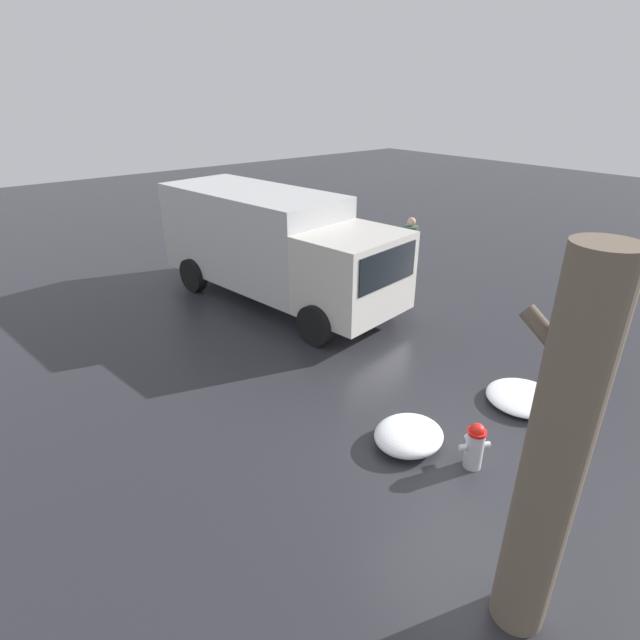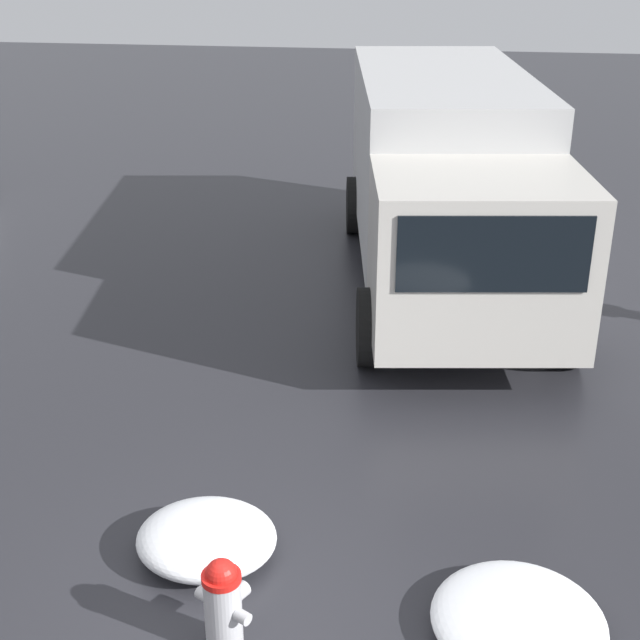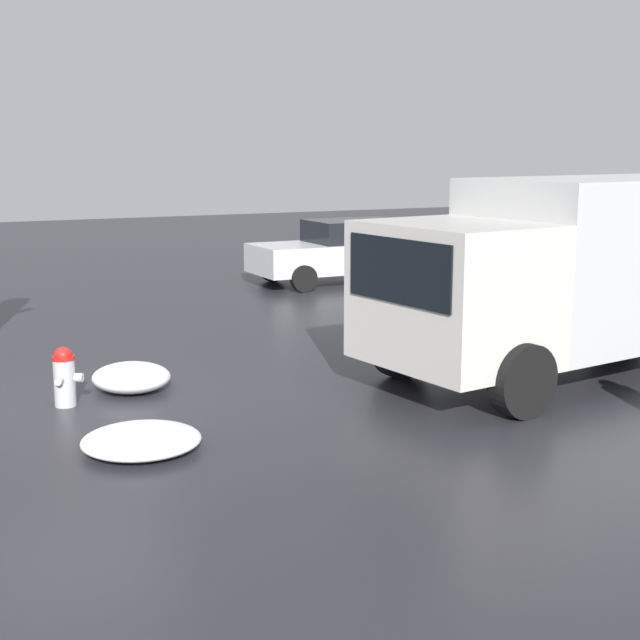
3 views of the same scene
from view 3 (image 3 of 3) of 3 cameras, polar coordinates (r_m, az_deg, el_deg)
The scene contains 6 objects.
ground_plane at distance 11.52m, azimuth -15.95°, elevation -5.30°, with size 60.00×60.00×0.00m, color #28282D.
fire_hydrant at distance 11.42m, azimuth -16.03°, elevation -3.46°, with size 0.38×0.45×0.75m.
delivery_truck at distance 13.22m, azimuth 17.17°, elevation 3.36°, with size 7.07×3.23×2.73m.
parked_car at distance 21.23m, azimuth 1.84°, elevation 4.47°, with size 4.55×1.95×1.48m.
snow_pile_by_hydrant at distance 9.64m, azimuth -11.36°, elevation -7.54°, with size 1.26×1.26×0.23m.
snow_pile_curbside at distance 12.00m, azimuth -11.98°, elevation -3.60°, with size 1.02×1.13×0.35m.
Camera 3 is at (-1.90, -10.93, 3.13)m, focal length 50.00 mm.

